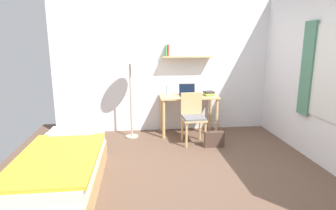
{
  "coord_description": "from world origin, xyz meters",
  "views": [
    {
      "loc": [
        -0.61,
        -3.48,
        1.76
      ],
      "look_at": [
        -0.16,
        0.51,
        0.85
      ],
      "focal_mm": 30.08,
      "sensor_mm": 36.0,
      "label": 1
    }
  ],
  "objects_px": {
    "desk": "(188,103)",
    "book_stack": "(209,93)",
    "bed": "(62,170)",
    "water_bottle": "(167,91)",
    "desk_chair": "(193,116)",
    "standing_lamp": "(130,61)",
    "handbag": "(214,138)",
    "laptop": "(187,93)"
  },
  "relations": [
    {
      "from": "desk_chair",
      "to": "handbag",
      "type": "distance_m",
      "value": 0.53
    },
    {
      "from": "desk",
      "to": "standing_lamp",
      "type": "bearing_deg",
      "value": -174.5
    },
    {
      "from": "laptop",
      "to": "water_bottle",
      "type": "bearing_deg",
      "value": -173.34
    },
    {
      "from": "book_stack",
      "to": "laptop",
      "type": "bearing_deg",
      "value": 175.6
    },
    {
      "from": "desk",
      "to": "water_bottle",
      "type": "bearing_deg",
      "value": -174.29
    },
    {
      "from": "book_stack",
      "to": "water_bottle",
      "type": "bearing_deg",
      "value": -179.01
    },
    {
      "from": "water_bottle",
      "to": "laptop",
      "type": "bearing_deg",
      "value": 6.66
    },
    {
      "from": "bed",
      "to": "handbag",
      "type": "distance_m",
      "value": 2.5
    },
    {
      "from": "desk",
      "to": "water_bottle",
      "type": "height_order",
      "value": "water_bottle"
    },
    {
      "from": "bed",
      "to": "water_bottle",
      "type": "bearing_deg",
      "value": 51.44
    },
    {
      "from": "standing_lamp",
      "to": "book_stack",
      "type": "distance_m",
      "value": 1.61
    },
    {
      "from": "laptop",
      "to": "book_stack",
      "type": "relative_size",
      "value": 1.38
    },
    {
      "from": "desk_chair",
      "to": "book_stack",
      "type": "distance_m",
      "value": 0.69
    },
    {
      "from": "handbag",
      "to": "water_bottle",
      "type": "bearing_deg",
      "value": 135.34
    },
    {
      "from": "desk",
      "to": "laptop",
      "type": "distance_m",
      "value": 0.2
    },
    {
      "from": "desk_chair",
      "to": "book_stack",
      "type": "height_order",
      "value": "desk_chair"
    },
    {
      "from": "handbag",
      "to": "desk_chair",
      "type": "bearing_deg",
      "value": 142.4
    },
    {
      "from": "desk_chair",
      "to": "water_bottle",
      "type": "xyz_separation_m",
      "value": [
        -0.4,
        0.46,
        0.36
      ]
    },
    {
      "from": "desk_chair",
      "to": "water_bottle",
      "type": "distance_m",
      "value": 0.71
    },
    {
      "from": "bed",
      "to": "desk",
      "type": "height_order",
      "value": "desk"
    },
    {
      "from": "standing_lamp",
      "to": "water_bottle",
      "type": "xyz_separation_m",
      "value": [
        0.68,
        0.06,
        -0.57
      ]
    },
    {
      "from": "desk_chair",
      "to": "water_bottle",
      "type": "relative_size",
      "value": 4.23
    },
    {
      "from": "desk",
      "to": "book_stack",
      "type": "distance_m",
      "value": 0.43
    },
    {
      "from": "laptop",
      "to": "book_stack",
      "type": "xyz_separation_m",
      "value": [
        0.41,
        -0.03,
        -0.02
      ]
    },
    {
      "from": "bed",
      "to": "handbag",
      "type": "xyz_separation_m",
      "value": [
        2.22,
        1.16,
        -0.09
      ]
    },
    {
      "from": "book_stack",
      "to": "handbag",
      "type": "xyz_separation_m",
      "value": [
        -0.07,
        -0.73,
        -0.64
      ]
    },
    {
      "from": "standing_lamp",
      "to": "water_bottle",
      "type": "distance_m",
      "value": 0.89
    },
    {
      "from": "standing_lamp",
      "to": "desk_chair",
      "type": "bearing_deg",
      "value": -20.35
    },
    {
      "from": "book_stack",
      "to": "handbag",
      "type": "relative_size",
      "value": 0.52
    },
    {
      "from": "standing_lamp",
      "to": "book_stack",
      "type": "bearing_deg",
      "value": 3.01
    },
    {
      "from": "standing_lamp",
      "to": "handbag",
      "type": "relative_size",
      "value": 3.72
    },
    {
      "from": "bed",
      "to": "book_stack",
      "type": "relative_size",
      "value": 8.29
    },
    {
      "from": "standing_lamp",
      "to": "handbag",
      "type": "xyz_separation_m",
      "value": [
        1.4,
        -0.65,
        -1.28
      ]
    },
    {
      "from": "book_stack",
      "to": "handbag",
      "type": "distance_m",
      "value": 0.97
    },
    {
      "from": "desk_chair",
      "to": "laptop",
      "type": "relative_size",
      "value": 2.83
    },
    {
      "from": "desk",
      "to": "standing_lamp",
      "type": "xyz_separation_m",
      "value": [
        -1.09,
        -0.1,
        0.81
      ]
    },
    {
      "from": "laptop",
      "to": "bed",
      "type": "bearing_deg",
      "value": -134.41
    },
    {
      "from": "desk",
      "to": "desk_chair",
      "type": "xyz_separation_m",
      "value": [
        -0.01,
        -0.5,
        -0.12
      ]
    },
    {
      "from": "handbag",
      "to": "laptop",
      "type": "bearing_deg",
      "value": 113.87
    },
    {
      "from": "standing_lamp",
      "to": "laptop",
      "type": "xyz_separation_m",
      "value": [
        1.07,
        0.11,
        -0.62
      ]
    },
    {
      "from": "bed",
      "to": "desk",
      "type": "xyz_separation_m",
      "value": [
        1.9,
        1.91,
        0.37
      ]
    },
    {
      "from": "laptop",
      "to": "desk",
      "type": "bearing_deg",
      "value": -11.99
    }
  ]
}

